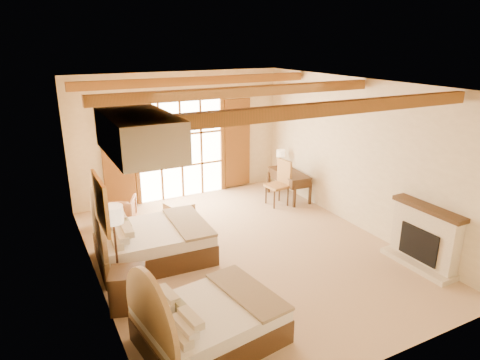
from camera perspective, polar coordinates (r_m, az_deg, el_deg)
floor at (r=8.52m, az=0.58°, el=-9.32°), size 7.00×7.00×0.00m
wall_back at (r=11.01m, az=-8.02°, el=5.82°), size 5.50×0.00×5.50m
wall_left at (r=7.11m, az=-19.38°, el=-2.11°), size 0.00×7.00×7.00m
wall_right at (r=9.46m, az=15.50°, el=3.26°), size 0.00×7.00×7.00m
ceiling at (r=7.58m, az=0.66°, el=12.62°), size 7.00×7.00×0.00m
ceiling_beams at (r=7.59m, az=0.65°, el=11.72°), size 5.39×4.60×0.18m
french_doors at (r=11.04m, az=-7.83°, el=3.99°), size 3.95×0.08×2.60m
fireplace at (r=8.45m, az=23.28°, el=-7.33°), size 0.46×1.40×1.16m
painting at (r=6.36m, az=-18.05°, el=-2.91°), size 0.06×0.95×0.75m
canopy_valance at (r=4.90m, az=-13.33°, el=5.98°), size 0.70×1.40×0.45m
bed_near at (r=6.04m, az=-5.14°, el=-18.29°), size 1.99×1.60×1.19m
bed_far at (r=8.17m, az=-12.44°, el=-7.89°), size 2.09×1.62×1.33m
nightstand at (r=6.96m, az=-14.67°, el=-13.90°), size 0.66×0.66×0.63m
floor_lamp at (r=6.89m, az=-16.56°, el=-5.16°), size 0.32×0.32×1.53m
armchair at (r=9.83m, az=-15.87°, el=-4.05°), size 0.92×0.93×0.66m
ottoman at (r=9.91m, az=-8.11°, el=-4.14°), size 0.65×0.65×0.39m
desk at (r=11.12m, az=6.52°, el=-0.54°), size 0.66×1.35×0.71m
desk_chair at (r=10.66m, az=5.08°, el=-1.50°), size 0.55×0.55×1.12m
desk_lamp at (r=11.42m, az=5.45°, el=3.49°), size 0.22×0.22×0.44m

